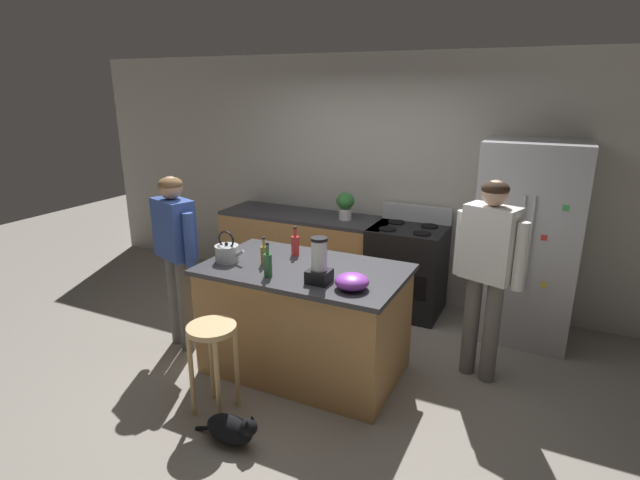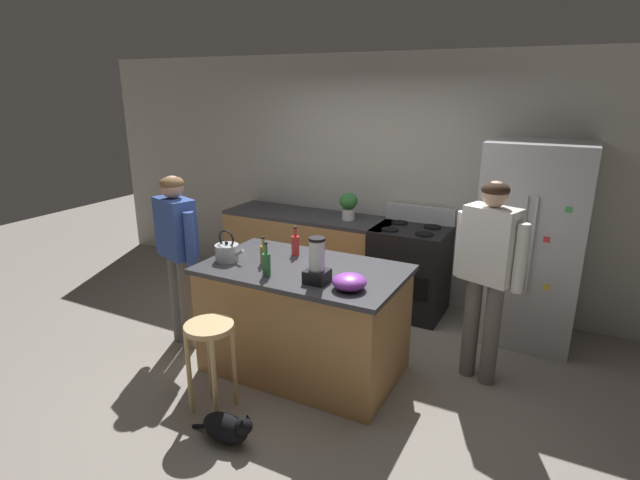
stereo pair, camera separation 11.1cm
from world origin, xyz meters
TOP-DOWN VIEW (x-y plane):
  - ground_plane at (0.00, 0.00)m, footprint 14.00×14.00m
  - back_wall at (0.00, 1.95)m, footprint 8.00×0.10m
  - kitchen_island at (0.00, 0.00)m, footprint 1.65×0.98m
  - back_counter_run at (-0.80, 1.55)m, footprint 2.00×0.64m
  - refrigerator at (1.58, 1.50)m, footprint 0.90×0.73m
  - stove_range at (0.43, 1.52)m, footprint 0.76×0.65m
  - person_by_island_left at (-1.22, -0.14)m, footprint 0.59×0.34m
  - person_by_sink_right at (1.36, 0.55)m, footprint 0.59×0.34m
  - bar_stool at (-0.33, -0.81)m, footprint 0.36×0.36m
  - cat at (-0.01, -1.06)m, footprint 0.52×0.18m
  - potted_plant at (-0.30, 1.55)m, footprint 0.20×0.20m
  - blender_appliance at (0.26, -0.24)m, footprint 0.17×0.17m
  - bottle_soda at (-0.21, 0.24)m, footprint 0.07×0.07m
  - bottle_olive_oil at (-0.16, -0.30)m, footprint 0.07×0.07m
  - bottle_vinegar at (-0.33, -0.08)m, footprint 0.06×0.06m
  - mixing_bowl at (0.52, -0.24)m, footprint 0.25×0.25m
  - tea_kettle at (-0.65, -0.15)m, footprint 0.28×0.20m

SIDE VIEW (x-z plane):
  - ground_plane at x=0.00m, z-range 0.00..0.00m
  - cat at x=-0.01m, z-range -0.02..0.24m
  - back_counter_run at x=-0.80m, z-range 0.00..0.94m
  - kitchen_island at x=0.00m, z-range 0.00..0.94m
  - stove_range at x=0.43m, z-range -0.08..1.04m
  - bar_stool at x=-0.33m, z-range 0.19..0.90m
  - refrigerator at x=1.58m, z-range 0.00..1.89m
  - person_by_island_left at x=-1.22m, z-range 0.17..1.79m
  - mixing_bowl at x=0.52m, z-range 0.94..1.05m
  - person_by_sink_right at x=1.36m, z-range 0.18..1.85m
  - tea_kettle at x=-0.65m, z-range 0.88..1.15m
  - bottle_vinegar at x=-0.33m, z-range 0.91..1.14m
  - bottle_soda at x=-0.21m, z-range 0.90..1.16m
  - bottle_olive_oil at x=-0.16m, z-range 0.90..1.18m
  - blender_appliance at x=0.26m, z-range 0.91..1.26m
  - potted_plant at x=-0.30m, z-range 0.96..1.26m
  - back_wall at x=0.00m, z-range 0.00..2.70m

